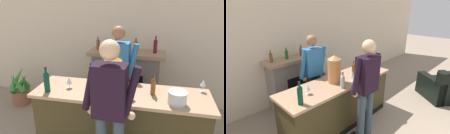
% 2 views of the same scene
% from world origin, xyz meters
% --- Properties ---
extents(wall_back_panel, '(12.00, 0.07, 2.75)m').
position_xyz_m(wall_back_panel, '(0.00, 4.59, 1.38)').
color(wall_back_panel, beige).
rests_on(wall_back_panel, ground_plane).
extents(bar_counter, '(2.38, 0.70, 0.93)m').
position_xyz_m(bar_counter, '(-0.22, 3.01, 0.47)').
color(bar_counter, '#393018').
rests_on(bar_counter, ground_plane).
extents(fireplace_stone, '(1.42, 0.52, 1.46)m').
position_xyz_m(fireplace_stone, '(-0.35, 4.33, 0.58)').
color(fireplace_stone, gray).
rests_on(fireplace_stone, ground_plane).
extents(armchair_black, '(1.17, 1.19, 0.83)m').
position_xyz_m(armchair_black, '(2.32, 1.87, 0.28)').
color(armchair_black, black).
rests_on(armchair_black, ground_plane).
extents(person_customer, '(0.66, 0.31, 1.79)m').
position_xyz_m(person_customer, '(-0.23, 2.39, 0.99)').
color(person_customer, '#324048').
rests_on(person_customer, ground_plane).
extents(person_bartender, '(0.66, 0.31, 1.73)m').
position_xyz_m(person_bartender, '(-0.37, 3.61, 0.96)').
color(person_bartender, '#252820').
rests_on(person_bartender, ground_plane).
extents(copper_dispenser, '(0.24, 0.28, 0.51)m').
position_xyz_m(copper_dispenser, '(-0.33, 3.03, 1.19)').
color(copper_dispenser, '#C57B43').
rests_on(copper_dispenser, bar_counter).
extents(ice_bucket_steel, '(0.24, 0.24, 0.16)m').
position_xyz_m(ice_bucket_steel, '(0.51, 2.85, 1.01)').
color(ice_bucket_steel, silver).
rests_on(ice_bucket_steel, bar_counter).
extents(wine_bottle_cabernet_heavy, '(0.08, 0.08, 0.35)m').
position_xyz_m(wine_bottle_cabernet_heavy, '(-1.20, 2.82, 1.09)').
color(wine_bottle_cabernet_heavy, '#083729').
rests_on(wine_bottle_cabernet_heavy, bar_counter).
extents(wine_bottle_rose_blush, '(0.07, 0.07, 0.28)m').
position_xyz_m(wine_bottle_rose_blush, '(-0.40, 2.76, 1.06)').
color(wine_bottle_rose_blush, '#A2BAB4').
rests_on(wine_bottle_rose_blush, bar_counter).
extents(wine_bottle_merlot_tall, '(0.06, 0.06, 0.28)m').
position_xyz_m(wine_bottle_merlot_tall, '(0.21, 3.03, 1.06)').
color(wine_bottle_merlot_tall, brown).
rests_on(wine_bottle_merlot_tall, bar_counter).
extents(wine_glass_near_bucket, '(0.08, 0.08, 0.17)m').
position_xyz_m(wine_glass_near_bucket, '(0.86, 3.26, 1.06)').
color(wine_glass_near_bucket, silver).
rests_on(wine_glass_near_bucket, bar_counter).
extents(wine_glass_front_right, '(0.09, 0.09, 0.18)m').
position_xyz_m(wine_glass_front_right, '(-0.05, 2.84, 1.06)').
color(wine_glass_front_right, silver).
rests_on(wine_glass_front_right, bar_counter).
extents(wine_glass_by_dispenser, '(0.09, 0.09, 0.16)m').
position_xyz_m(wine_glass_by_dispenser, '(-0.95, 2.99, 1.04)').
color(wine_glass_by_dispenser, silver).
rests_on(wine_glass_by_dispenser, bar_counter).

